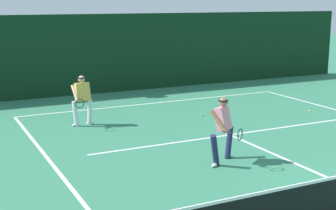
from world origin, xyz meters
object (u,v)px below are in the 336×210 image
object	(u,v)px
player_near	(223,127)
tennis_ball_extra	(310,111)
player_far	(82,98)
tennis_ball	(202,115)

from	to	relation	value
player_near	tennis_ball_extra	size ratio (longest dim) A/B	25.17
player_far	tennis_ball_extra	size ratio (longest dim) A/B	24.90
tennis_ball_extra	tennis_ball	bearing A→B (deg)	162.68
player_far	tennis_ball	size ratio (longest dim) A/B	24.90
player_far	tennis_ball_extra	xyz separation A→B (m)	(8.01, -1.72, -0.87)
tennis_ball_extra	player_near	bearing A→B (deg)	-150.11
player_far	tennis_ball	distance (m)	4.28
tennis_ball_extra	player_far	bearing A→B (deg)	167.89
tennis_ball	tennis_ball_extra	distance (m)	4.04
tennis_ball	tennis_ball_extra	bearing A→B (deg)	-17.32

